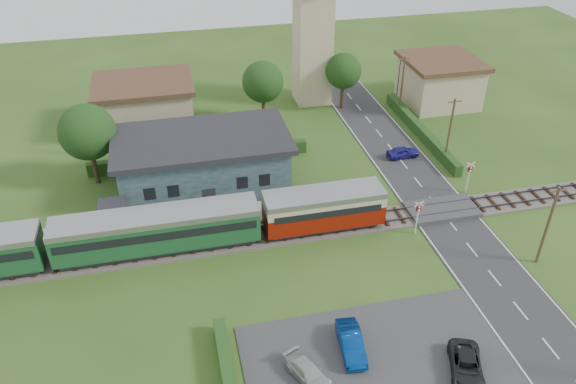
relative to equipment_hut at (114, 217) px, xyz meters
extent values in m
plane|color=#2D4C19|center=(18.00, -5.20, -1.75)|extent=(120.00, 120.00, 0.00)
cube|color=#4C443D|center=(18.00, -3.20, -1.65)|extent=(76.00, 3.20, 0.20)
cube|color=#3F3F47|center=(18.00, -3.92, -1.33)|extent=(76.00, 0.08, 0.15)
cube|color=#3F3F47|center=(18.00, -2.48, -1.33)|extent=(76.00, 0.08, 0.15)
cube|color=#28282B|center=(28.00, -5.20, -1.72)|extent=(6.00, 70.00, 0.05)
cube|color=#333335|center=(16.50, -17.20, -1.71)|extent=(17.00, 9.00, 0.08)
cube|color=#333335|center=(28.00, -3.20, -1.52)|extent=(6.20, 3.40, 0.45)
cube|color=gray|center=(8.00, 0.00, -1.52)|extent=(30.00, 3.00, 0.45)
cube|color=#C3B08C|center=(0.00, 0.00, -0.10)|extent=(2.00, 2.00, 2.40)
cube|color=#232328|center=(0.00, 0.00, 1.18)|extent=(2.30, 2.30, 0.15)
cube|color=#253C44|center=(8.00, 5.80, 0.65)|extent=(15.00, 8.00, 4.80)
cube|color=#232328|center=(8.00, 5.80, 3.30)|extent=(16.00, 9.00, 0.50)
cube|color=#232328|center=(8.00, 1.86, -0.65)|extent=(1.20, 0.12, 2.20)
cube|color=black|center=(3.00, 1.86, 0.65)|extent=(1.00, 0.12, 1.20)
cube|color=black|center=(5.00, 1.86, 0.65)|extent=(1.00, 0.12, 1.20)
cube|color=black|center=(11.00, 1.86, 0.65)|extent=(1.00, 0.12, 1.20)
cube|color=black|center=(13.00, 1.86, 0.65)|extent=(1.00, 0.12, 1.20)
cube|color=#232328|center=(17.04, -3.20, -1.16)|extent=(9.00, 2.20, 0.50)
cube|color=maroon|center=(17.04, -3.20, -0.16)|extent=(10.00, 2.80, 1.80)
cube|color=#C5B28F|center=(17.04, -3.20, 1.09)|extent=(10.00, 2.82, 0.90)
cube|color=black|center=(17.04, -3.20, 0.74)|extent=(9.00, 2.88, 0.60)
cube|color=#949699|center=(17.04, -3.20, 1.74)|extent=(10.00, 2.90, 0.45)
cube|color=#232328|center=(3.44, -3.20, -1.16)|extent=(15.20, 2.20, 0.50)
cube|color=#194D28|center=(3.44, -3.20, 0.34)|extent=(16.00, 2.80, 2.60)
cube|color=black|center=(3.44, -3.20, 0.74)|extent=(15.40, 2.86, 0.70)
cube|color=#949699|center=(3.44, -3.20, 1.74)|extent=(16.00, 2.90, 0.50)
cube|color=#C3B08C|center=(23.00, 22.80, 5.25)|extent=(4.00, 4.00, 14.00)
cube|color=tan|center=(3.00, 19.80, 0.75)|extent=(10.00, 8.00, 5.00)
cube|color=#472D1E|center=(3.00, 19.80, 3.50)|extent=(10.80, 8.80, 0.50)
cube|color=tan|center=(38.00, 18.80, 0.75)|extent=(8.00, 8.00, 5.00)
cube|color=#472D1E|center=(38.00, 18.80, 3.50)|extent=(8.80, 8.80, 0.50)
cube|color=#193814|center=(7.00, -17.20, -1.15)|extent=(0.80, 9.00, 1.20)
cube|color=#193814|center=(32.20, 10.80, -1.15)|extent=(0.80, 18.00, 1.20)
cube|color=#193814|center=(8.00, 10.30, -1.10)|extent=(22.00, 0.80, 1.30)
cylinder|color=#332316|center=(-2.00, 8.80, 0.32)|extent=(0.44, 0.44, 4.12)
sphere|color=#143311|center=(-2.00, 8.80, 3.65)|extent=(5.20, 5.20, 5.20)
cylinder|color=#332316|center=(16.00, 17.80, 0.18)|extent=(0.44, 0.44, 3.85)
sphere|color=#143311|center=(16.00, 17.80, 3.29)|extent=(4.60, 4.60, 4.60)
cylinder|color=#332316|center=(26.00, 19.80, 0.04)|extent=(0.44, 0.44, 3.58)
sphere|color=#143311|center=(26.00, 19.80, 2.93)|extent=(4.20, 4.20, 4.20)
cylinder|color=#473321|center=(32.20, -11.20, 1.75)|extent=(0.22, 0.22, 7.00)
cube|color=#473321|center=(32.20, -11.20, 4.95)|extent=(1.40, 0.10, 0.10)
cylinder|color=#473321|center=(32.20, 4.80, 1.75)|extent=(0.22, 0.22, 7.00)
cube|color=#473321|center=(32.20, 4.80, 4.95)|extent=(1.40, 0.10, 0.10)
cylinder|color=#473321|center=(32.20, 16.80, 1.75)|extent=(0.22, 0.22, 7.00)
cube|color=#473321|center=(32.20, 16.80, 4.95)|extent=(1.40, 0.10, 0.10)
cylinder|color=silver|center=(24.40, -5.60, -0.25)|extent=(0.12, 0.12, 3.00)
cube|color=#232328|center=(24.40, -5.60, 0.85)|extent=(0.35, 0.18, 0.55)
sphere|color=#FF190C|center=(24.40, -5.72, 1.00)|extent=(0.14, 0.14, 0.14)
sphere|color=#FF190C|center=(24.40, -5.72, 0.70)|extent=(0.14, 0.14, 0.14)
cube|color=silver|center=(24.40, -5.60, 1.25)|extent=(0.84, 0.05, 0.55)
cube|color=silver|center=(24.40, -5.60, 1.25)|extent=(0.84, 0.05, 0.55)
cylinder|color=silver|center=(31.60, -0.80, -0.25)|extent=(0.12, 0.12, 3.00)
cube|color=#232328|center=(31.60, -0.80, 0.85)|extent=(0.35, 0.18, 0.55)
sphere|color=#FF190C|center=(31.60, -0.92, 1.00)|extent=(0.14, 0.14, 0.14)
sphere|color=#FF190C|center=(31.60, -0.92, 0.70)|extent=(0.14, 0.14, 0.14)
cube|color=silver|center=(31.60, -0.80, 1.25)|extent=(0.84, 0.05, 0.55)
cube|color=silver|center=(31.60, -0.80, 1.25)|extent=(0.84, 0.05, 0.55)
cylinder|color=#3F3F47|center=(-4.00, 14.80, 0.75)|extent=(0.14, 0.14, 5.00)
sphere|color=orange|center=(-4.00, 14.80, 3.25)|extent=(0.30, 0.30, 0.30)
cylinder|color=#3F3F47|center=(34.00, 21.80, 0.75)|extent=(0.14, 0.14, 5.00)
sphere|color=orange|center=(34.00, 21.80, 3.25)|extent=(0.30, 0.30, 0.30)
imported|color=navy|center=(28.41, 6.71, -1.13)|extent=(3.40, 1.49, 1.14)
imported|color=navy|center=(15.14, -16.36, -1.01)|extent=(1.79, 4.12, 1.32)
imported|color=#B5B5B5|center=(11.84, -17.90, -1.13)|extent=(2.89, 3.97, 1.07)
imported|color=black|center=(21.56, -19.70, -1.09)|extent=(3.29, 4.59, 1.16)
imported|color=gray|center=(14.70, 0.12, -0.56)|extent=(0.63, 0.53, 1.48)
imported|color=gray|center=(2.08, 0.36, -0.47)|extent=(0.75, 0.90, 1.66)
camera|label=1|loc=(5.51, -39.79, 27.09)|focal=35.00mm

